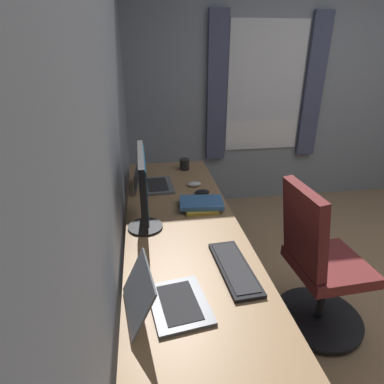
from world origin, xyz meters
name	(u,v)px	position (x,y,z in m)	size (l,w,h in m)	color
wall_back	(97,143)	(0.00, 2.04, 1.30)	(4.60, 0.10, 2.60)	#8C939E
wall_right	(310,85)	(2.05, 0.00, 1.30)	(0.10, 4.59, 2.60)	#8C939E
window_panel	(265,88)	(1.99, 0.53, 1.28)	(0.02, 0.82, 1.31)	white
curtain_near	(313,88)	(1.96, 0.00, 1.28)	(0.05, 0.20, 1.47)	#4C5170
curtain_far	(217,90)	(1.96, 1.06, 1.28)	(0.05, 0.20, 1.47)	#4C5170
desk	(184,237)	(0.19, 1.65, 0.67)	(2.30, 0.66, 0.73)	#936D47
drawer_pedestal	(186,313)	(-0.09, 1.67, 0.35)	(0.40, 0.51, 0.69)	#936D47
monitor_primary	(143,187)	(0.22, 1.86, 0.99)	(0.51, 0.20, 0.45)	black
laptop_leftmost	(163,299)	(-0.43, 1.81, 0.78)	(0.33, 0.36, 0.21)	#595B60
laptop_left	(150,181)	(0.81, 1.82, 0.78)	(0.33, 0.29, 0.22)	#595B60
keyboard_main	(234,268)	(-0.24, 1.46, 0.74)	(0.43, 0.16, 0.02)	black
mouse_main	(202,192)	(0.62, 1.46, 0.75)	(0.06, 0.10, 0.03)	black
mouse_spare	(195,184)	(0.77, 1.49, 0.75)	(0.06, 0.10, 0.03)	silver
book_stack_near	(201,204)	(0.41, 1.50, 0.76)	(0.22, 0.30, 0.05)	gold
coffee_mug	(184,164)	(1.14, 1.51, 0.78)	(0.12, 0.08, 0.09)	black
office_chair	(318,267)	(0.05, 0.84, 0.46)	(0.56, 0.56, 0.97)	maroon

